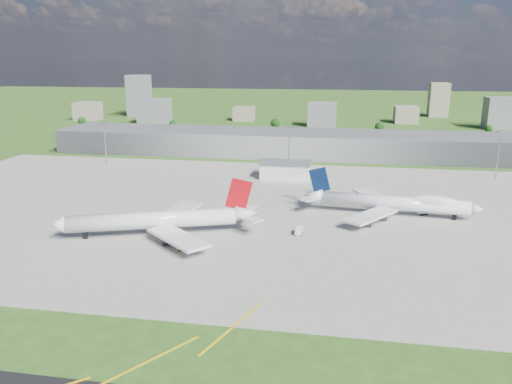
% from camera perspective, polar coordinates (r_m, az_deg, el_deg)
% --- Properties ---
extents(ground, '(1400.00, 1400.00, 0.00)m').
position_cam_1_polar(ground, '(318.14, 2.64, 3.80)').
color(ground, '#2B531A').
rests_on(ground, ground).
extents(apron, '(360.00, 190.00, 0.08)m').
position_cam_1_polar(apron, '(211.07, 1.56, -2.10)').
color(apron, gray).
rests_on(apron, ground).
extents(terminal, '(300.00, 42.00, 15.00)m').
position_cam_1_polar(terminal, '(331.42, 2.98, 5.58)').
color(terminal, gray).
rests_on(terminal, ground).
extents(ops_building, '(26.00, 16.00, 8.00)m').
position_cam_1_polar(ops_building, '(267.59, 3.42, 2.48)').
color(ops_building, silver).
rests_on(ops_building, ground).
extents(mast_west, '(3.50, 2.00, 25.90)m').
position_cam_1_polar(mast_west, '(310.80, -16.91, 6.21)').
color(mast_west, gray).
rests_on(mast_west, ground).
extents(mast_center, '(3.50, 2.00, 25.90)m').
position_cam_1_polar(mast_center, '(279.63, 3.81, 5.89)').
color(mast_center, gray).
rests_on(mast_center, ground).
extents(mast_east, '(3.50, 2.00, 25.90)m').
position_cam_1_polar(mast_east, '(289.81, 26.06, 4.71)').
color(mast_east, gray).
rests_on(mast_east, ground).
extents(airliner_red_twin, '(71.48, 54.31, 20.25)m').
position_cam_1_polar(airliner_red_twin, '(184.32, -10.86, -3.22)').
color(airliner_red_twin, white).
rests_on(airliner_red_twin, ground).
extents(airliner_blue_quad, '(70.99, 55.43, 18.53)m').
position_cam_1_polar(airliner_blue_quad, '(210.88, 15.47, -1.23)').
color(airliner_blue_quad, white).
rests_on(airliner_blue_quad, ground).
extents(tug_yellow, '(3.93, 3.29, 1.72)m').
position_cam_1_polar(tug_yellow, '(169.95, -8.45, -6.33)').
color(tug_yellow, orange).
rests_on(tug_yellow, ground).
extents(van_white_near, '(2.62, 5.25, 2.60)m').
position_cam_1_polar(van_white_near, '(183.16, 4.95, -4.47)').
color(van_white_near, white).
rests_on(van_white_near, ground).
extents(van_white_far, '(5.06, 3.74, 2.39)m').
position_cam_1_polar(van_white_far, '(215.89, 18.47, -2.18)').
color(van_white_far, white).
rests_on(van_white_far, ground).
extents(bldg_far_w, '(24.00, 20.00, 18.00)m').
position_cam_1_polar(bldg_far_w, '(547.44, -18.68, 8.78)').
color(bldg_far_w, gray).
rests_on(bldg_far_w, ground).
extents(bldg_w, '(28.00, 22.00, 24.00)m').
position_cam_1_polar(bldg_w, '(495.60, -11.53, 9.02)').
color(bldg_w, slate).
rests_on(bldg_w, ground).
extents(bldg_cw, '(20.00, 18.00, 14.00)m').
position_cam_1_polar(bldg_cw, '(512.18, -1.38, 8.94)').
color(bldg_cw, gray).
rests_on(bldg_cw, ground).
extents(bldg_c, '(26.00, 20.00, 22.00)m').
position_cam_1_polar(bldg_c, '(472.70, 7.57, 8.78)').
color(bldg_c, slate).
rests_on(bldg_c, ground).
extents(bldg_ce, '(22.00, 24.00, 16.00)m').
position_cam_1_polar(bldg_ce, '(516.08, 16.76, 8.47)').
color(bldg_ce, gray).
rests_on(bldg_ce, ground).
extents(bldg_e, '(30.00, 22.00, 28.00)m').
position_cam_1_polar(bldg_e, '(502.26, 26.37, 8.07)').
color(bldg_e, slate).
rests_on(bldg_e, ground).
extents(bldg_tall_w, '(22.00, 20.00, 44.00)m').
position_cam_1_polar(bldg_tall_w, '(565.09, -13.22, 10.67)').
color(bldg_tall_w, slate).
rests_on(bldg_tall_w, ground).
extents(bldg_tall_e, '(20.00, 18.00, 36.00)m').
position_cam_1_polar(bldg_tall_e, '(580.16, 20.14, 9.86)').
color(bldg_tall_e, gray).
rests_on(bldg_tall_e, ground).
extents(tree_far_w, '(7.20, 7.20, 8.80)m').
position_cam_1_polar(tree_far_w, '(494.69, -19.30, 7.67)').
color(tree_far_w, '#382314').
rests_on(tree_far_w, ground).
extents(tree_w, '(6.75, 6.75, 8.25)m').
position_cam_1_polar(tree_w, '(453.47, -9.50, 7.65)').
color(tree_w, '#382314').
rests_on(tree_w, ground).
extents(tree_c, '(8.10, 8.10, 9.90)m').
position_cam_1_polar(tree_c, '(447.02, 2.20, 7.87)').
color(tree_c, '#382314').
rests_on(tree_c, ground).
extents(tree_e, '(7.65, 7.65, 9.35)m').
position_cam_1_polar(tree_e, '(439.36, 13.92, 7.27)').
color(tree_e, '#382314').
rests_on(tree_e, ground).
extents(tree_far_e, '(6.30, 6.30, 7.70)m').
position_cam_1_polar(tree_far_e, '(464.42, 25.04, 6.58)').
color(tree_far_e, '#382314').
rests_on(tree_far_e, ground).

